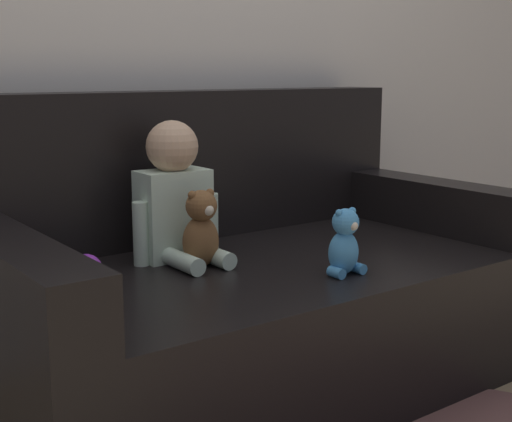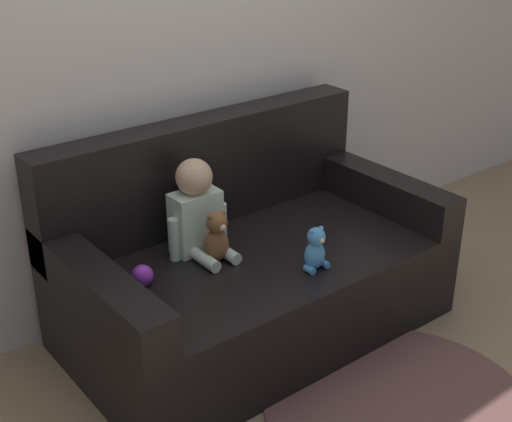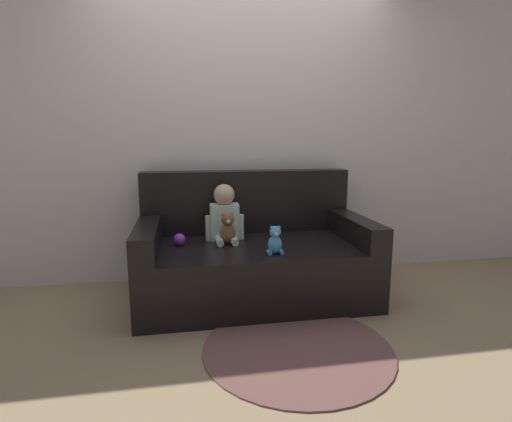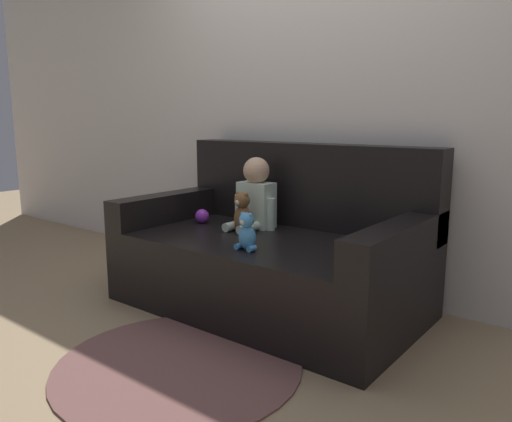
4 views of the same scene
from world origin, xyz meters
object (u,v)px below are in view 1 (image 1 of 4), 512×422
(person_baby, at_px, (175,198))
(toy_ball, at_px, (86,270))
(couch, at_px, (246,288))
(teddy_bear_brown, at_px, (201,229))
(plush_toy_side, at_px, (344,244))

(person_baby, xyz_separation_m, toy_ball, (-0.35, -0.11, -0.15))
(couch, xyz_separation_m, teddy_bear_brown, (-0.20, -0.05, 0.24))
(couch, relative_size, toy_ball, 19.10)
(couch, xyz_separation_m, toy_ball, (-0.56, -0.03, 0.16))
(couch, relative_size, teddy_bear_brown, 7.24)
(couch, bearing_deg, teddy_bear_brown, -166.16)
(couch, xyz_separation_m, plush_toy_side, (0.09, -0.37, 0.21))
(person_baby, height_order, toy_ball, person_baby)
(person_baby, xyz_separation_m, plush_toy_side, (0.30, -0.45, -0.10))
(couch, height_order, toy_ball, couch)
(teddy_bear_brown, bearing_deg, plush_toy_side, -47.40)
(person_baby, xyz_separation_m, teddy_bear_brown, (0.01, -0.14, -0.08))
(teddy_bear_brown, relative_size, toy_ball, 2.64)
(couch, height_order, person_baby, couch)
(person_baby, height_order, teddy_bear_brown, person_baby)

